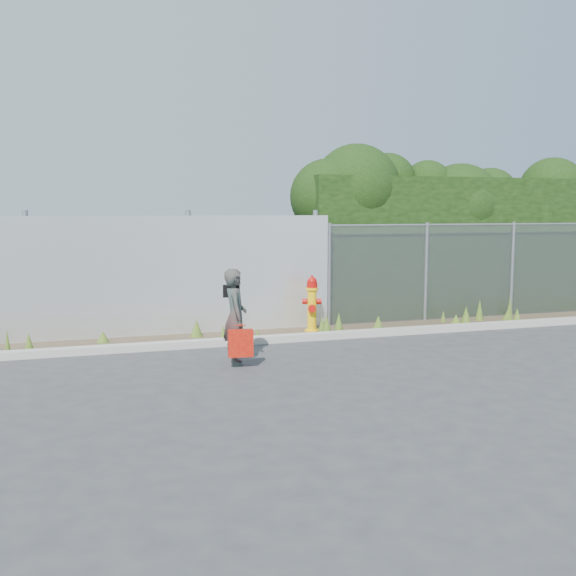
# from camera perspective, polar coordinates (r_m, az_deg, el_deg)

# --- Properties ---
(ground) EXTENTS (80.00, 80.00, 0.00)m
(ground) POSITION_cam_1_polar(r_m,az_deg,el_deg) (9.73, 4.17, -6.75)
(ground) COLOR #373739
(ground) RESTS_ON ground
(curb) EXTENTS (16.00, 0.22, 0.12)m
(curb) POSITION_cam_1_polar(r_m,az_deg,el_deg) (11.37, 0.85, -4.42)
(curb) COLOR #A19C92
(curb) RESTS_ON ground
(weed_strip) EXTENTS (16.00, 1.27, 0.50)m
(weed_strip) POSITION_cam_1_polar(r_m,az_deg,el_deg) (11.82, -2.03, -3.77)
(weed_strip) COLOR #473828
(weed_strip) RESTS_ON ground
(corrugated_fence) EXTENTS (8.50, 0.21, 2.30)m
(corrugated_fence) POSITION_cam_1_polar(r_m,az_deg,el_deg) (11.86, -16.10, 0.88)
(corrugated_fence) COLOR silver
(corrugated_fence) RESTS_ON ground
(chainlink_fence) EXTENTS (6.50, 0.07, 2.05)m
(chainlink_fence) POSITION_cam_1_polar(r_m,az_deg,el_deg) (14.15, 15.87, 1.52)
(chainlink_fence) COLOR gray
(chainlink_fence) RESTS_ON ground
(hedge) EXTENTS (7.61, 1.95, 3.71)m
(hedge) POSITION_cam_1_polar(r_m,az_deg,el_deg) (14.97, 13.88, 5.62)
(hedge) COLOR black
(hedge) RESTS_ON ground
(fire_hydrant) EXTENTS (0.36, 0.33, 1.09)m
(fire_hydrant) POSITION_cam_1_polar(r_m,az_deg,el_deg) (12.05, 2.15, -1.52)
(fire_hydrant) COLOR yellow
(fire_hydrant) RESTS_ON ground
(woman) EXTENTS (0.40, 0.56, 1.44)m
(woman) POSITION_cam_1_polar(r_m,az_deg,el_deg) (9.58, -4.71, -2.57)
(woman) COLOR #0E5E51
(woman) RESTS_ON ground
(red_tote_bag) EXTENTS (0.36, 0.13, 0.47)m
(red_tote_bag) POSITION_cam_1_polar(r_m,az_deg,el_deg) (9.37, -4.24, -4.91)
(red_tote_bag) COLOR #A41009
(black_shoulder_bag) EXTENTS (0.25, 0.10, 0.19)m
(black_shoulder_bag) POSITION_cam_1_polar(r_m,az_deg,el_deg) (9.71, -5.05, -0.27)
(black_shoulder_bag) COLOR black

